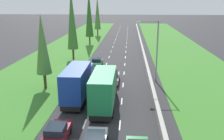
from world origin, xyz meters
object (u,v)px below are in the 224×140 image
blue_hatchback_left_lane (89,72)px  poplar_tree_fourth (89,14)px  blue_box_truck_left_lane (78,82)px  poplar_tree_third (72,19)px  poplar_tree_fifth (97,13)px  green_sedan_left_lane (97,62)px  poplar_tree_second (42,45)px  green_box_truck_centre_lane (104,88)px  silver_sedan_centre_lane_fourth (113,77)px  maroon_sedan_left_lane (57,134)px  street_light_mast (155,47)px

blue_hatchback_left_lane → poplar_tree_fourth: poplar_tree_fourth is taller
blue_box_truck_left_lane → poplar_tree_third: (-5.29, 21.04, 5.95)m
poplar_tree_third → poplar_tree_fifth: size_ratio=1.09×
green_sedan_left_lane → poplar_tree_fourth: poplar_tree_fourth is taller
green_sedan_left_lane → poplar_tree_second: (-5.62, -12.10, 5.32)m
poplar_tree_second → poplar_tree_third: bearing=90.0°
green_sedan_left_lane → poplar_tree_fifth: poplar_tree_fifth is taller
poplar_tree_fourth → poplar_tree_fifth: (0.00, 17.50, -0.74)m
blue_box_truck_left_lane → poplar_tree_second: bearing=148.1°
poplar_tree_fifth → poplar_tree_third: bearing=-91.0°
green_box_truck_centre_lane → green_sedan_left_lane: 17.69m
silver_sedan_centre_lane_fourth → poplar_tree_fifth: bearing=99.7°
blue_box_truck_left_lane → poplar_tree_third: poplar_tree_third is taller
poplar_tree_third → blue_box_truck_left_lane: bearing=-75.9°
poplar_tree_fifth → poplar_tree_second: bearing=-90.7°
green_sedan_left_lane → poplar_tree_fifth: (-5.00, 40.95, 6.73)m
maroon_sedan_left_lane → green_sedan_left_lane: size_ratio=1.00×
blue_hatchback_left_lane → green_sedan_left_lane: bearing=86.2°
green_box_truck_centre_lane → blue_hatchback_left_lane: bearing=107.6°
blue_hatchback_left_lane → poplar_tree_second: 9.44m
maroon_sedan_left_lane → poplar_tree_fourth: poplar_tree_fourth is taller
silver_sedan_centre_lane_fourth → poplar_tree_third: size_ratio=0.32×
green_sedan_left_lane → silver_sedan_centre_lane_fourth: bearing=-68.2°
poplar_tree_fourth → poplar_tree_fifth: size_ratio=1.11×
green_box_truck_centre_lane → street_light_mast: 12.05m
green_sedan_left_lane → poplar_tree_third: poplar_tree_third is taller
green_box_truck_centre_lane → silver_sedan_centre_lane_fourth: 8.68m
silver_sedan_centre_lane_fourth → street_light_mast: 7.58m
green_sedan_left_lane → poplar_tree_fourth: size_ratio=0.31×
poplar_tree_third → street_light_mast: (15.20, -13.32, -2.90)m
green_sedan_left_lane → poplar_tree_third: bearing=134.9°
poplar_tree_second → poplar_tree_fifth: bearing=89.3°
street_light_mast → poplar_tree_second: bearing=-163.8°
maroon_sedan_left_lane → poplar_tree_second: size_ratio=0.44×
maroon_sedan_left_lane → poplar_tree_fifth: size_ratio=0.35×
blue_box_truck_left_lane → blue_hatchback_left_lane: bearing=90.6°
street_light_mast → blue_hatchback_left_lane: bearing=171.9°
poplar_tree_second → poplar_tree_fourth: (0.62, 35.55, 2.15)m
blue_hatchback_left_lane → poplar_tree_third: poplar_tree_third is taller
maroon_sedan_left_lane → poplar_tree_third: size_ratio=0.32×
silver_sedan_centre_lane_fourth → maroon_sedan_left_lane: bearing=-102.8°
blue_box_truck_left_lane → poplar_tree_second: 7.37m
green_sedan_left_lane → poplar_tree_second: size_ratio=0.44×
green_sedan_left_lane → poplar_tree_third: (-5.62, 5.65, 7.32)m
poplar_tree_second → green_box_truck_centre_lane: bearing=-31.1°
poplar_tree_third → street_light_mast: 20.42m
maroon_sedan_left_lane → green_sedan_left_lane: (0.21, 25.32, 0.00)m
silver_sedan_centre_lane_fourth → poplar_tree_second: (-9.15, -3.29, 5.32)m
green_sedan_left_lane → street_light_mast: size_ratio=0.50×
blue_box_truck_left_lane → poplar_tree_second: size_ratio=0.92×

